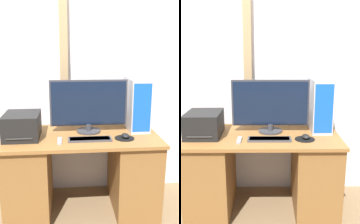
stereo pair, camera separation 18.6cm
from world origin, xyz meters
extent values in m
cube|color=silver|center=(0.00, 0.76, 1.35)|extent=(6.40, 0.05, 2.70)
cube|color=#9E7F56|center=(-0.15, 0.69, 1.81)|extent=(0.08, 0.08, 1.39)
cube|color=brown|center=(0.00, 0.35, 0.74)|extent=(1.40, 0.70, 0.03)
cube|color=brown|center=(-0.50, 0.35, 0.36)|extent=(0.39, 0.65, 0.72)
cube|color=brown|center=(0.50, 0.35, 0.36)|extent=(0.39, 0.65, 0.72)
cylinder|color=#333338|center=(0.07, 0.44, 0.76)|extent=(0.23, 0.23, 0.02)
cylinder|color=#333338|center=(0.07, 0.44, 0.80)|extent=(0.05, 0.05, 0.06)
cube|color=#333338|center=(0.07, 0.45, 1.03)|extent=(0.72, 0.03, 0.43)
cube|color=black|center=(0.07, 0.43, 1.03)|extent=(0.69, 0.01, 0.40)
cube|color=#3D3D42|center=(0.06, 0.20, 0.76)|extent=(0.38, 0.11, 0.02)
cube|color=#5B5B60|center=(0.06, 0.20, 0.77)|extent=(0.35, 0.10, 0.01)
cylinder|color=black|center=(0.37, 0.22, 0.76)|extent=(0.18, 0.18, 0.00)
ellipsoid|color=black|center=(0.38, 0.23, 0.78)|extent=(0.07, 0.09, 0.04)
cube|color=#B2B2B7|center=(0.55, 0.52, 1.00)|extent=(0.18, 0.40, 0.50)
cube|color=blue|center=(0.55, 0.32, 1.00)|extent=(0.17, 0.01, 0.45)
cube|color=black|center=(-0.53, 0.34, 0.86)|extent=(0.31, 0.36, 0.22)
cube|color=#333333|center=(-0.53, 0.23, 0.80)|extent=(0.21, 0.16, 0.01)
cube|color=gray|center=(-0.20, 0.19, 0.76)|extent=(0.04, 0.15, 0.02)
camera|label=1|loc=(-0.13, -1.93, 1.55)|focal=42.00mm
camera|label=2|loc=(0.05, -1.94, 1.55)|focal=42.00mm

